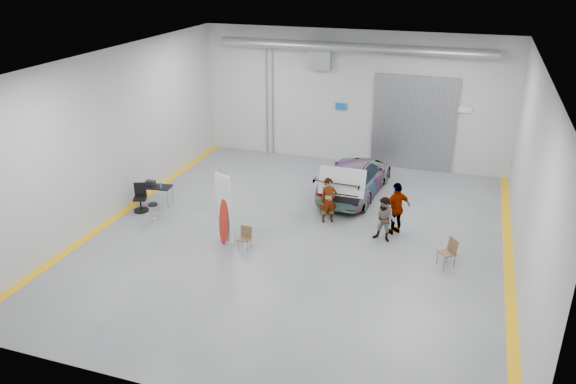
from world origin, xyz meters
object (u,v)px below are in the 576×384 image
(person_b, at_px, (384,219))
(person_c, at_px, (397,208))
(person_a, at_px, (329,200))
(folding_chair_near, at_px, (245,243))
(sedan_car, at_px, (355,177))
(work_table, at_px, (154,186))
(surfboard_display, at_px, (226,215))
(shop_stool, at_px, (154,213))
(office_chair, at_px, (141,199))
(folding_chair_far, at_px, (446,258))

(person_b, distance_m, person_c, 0.77)
(person_a, bearing_deg, person_c, -30.78)
(folding_chair_near, bearing_deg, sedan_car, 67.07)
(folding_chair_near, bearing_deg, person_c, 31.64)
(work_table, bearing_deg, person_c, 3.11)
(surfboard_display, height_order, shop_stool, surfboard_display)
(surfboard_display, xyz_separation_m, office_chair, (-4.17, 1.42, -0.61))
(folding_chair_far, bearing_deg, surfboard_display, -121.09)
(shop_stool, xyz_separation_m, office_chair, (-0.95, 0.69, 0.11))
(folding_chair_near, xyz_separation_m, folding_chair_far, (6.33, 1.01, 0.04))
(shop_stool, bearing_deg, office_chair, 143.74)
(surfboard_display, relative_size, office_chair, 2.51)
(sedan_car, xyz_separation_m, folding_chair_far, (3.94, -4.72, -0.44))
(person_b, distance_m, folding_chair_near, 4.73)
(person_c, xyz_separation_m, shop_stool, (-8.43, -1.90, -0.59))
(office_chair, bearing_deg, surfboard_display, -41.64)
(person_b, bearing_deg, sedan_car, 128.00)
(person_a, xyz_separation_m, folding_chair_far, (4.28, -1.89, -0.56))
(sedan_car, distance_m, person_c, 3.62)
(surfboard_display, bearing_deg, office_chair, -175.27)
(person_b, xyz_separation_m, shop_stool, (-8.14, -1.20, -0.44))
(sedan_car, relative_size, surfboard_display, 1.91)
(person_c, distance_m, work_table, 9.21)
(shop_stool, bearing_deg, person_b, 8.39)
(person_b, bearing_deg, person_c, 79.06)
(work_table, bearing_deg, folding_chair_far, -6.62)
(shop_stool, relative_size, work_table, 0.56)
(office_chair, bearing_deg, person_a, -12.10)
(surfboard_display, distance_m, office_chair, 4.44)
(person_c, relative_size, folding_chair_near, 2.37)
(shop_stool, xyz_separation_m, work_table, (-0.76, 1.40, 0.40))
(surfboard_display, distance_m, folding_chair_far, 7.14)
(person_c, relative_size, work_table, 1.49)
(person_a, bearing_deg, sedan_car, 54.97)
(person_c, height_order, folding_chair_far, person_c)
(office_chair, bearing_deg, folding_chair_near, -40.91)
(person_c, bearing_deg, surfboard_display, -17.75)
(surfboard_display, xyz_separation_m, folding_chair_far, (7.05, 0.84, -0.79))
(person_c, relative_size, surfboard_display, 0.71)
(folding_chair_far, distance_m, work_table, 11.12)
(shop_stool, bearing_deg, sedan_car, 37.39)
(work_table, bearing_deg, folding_chair_near, -26.03)
(sedan_car, xyz_separation_m, person_c, (2.10, -2.94, 0.21))
(folding_chair_near, distance_m, office_chair, 5.14)
(surfboard_display, bearing_deg, shop_stool, -169.15)
(folding_chair_far, xyz_separation_m, work_table, (-11.03, 1.28, 0.46))
(surfboard_display, relative_size, folding_chair_near, 3.34)
(office_chair, bearing_deg, person_c, -15.54)
(person_b, bearing_deg, person_a, 170.94)
(shop_stool, bearing_deg, work_table, 118.70)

